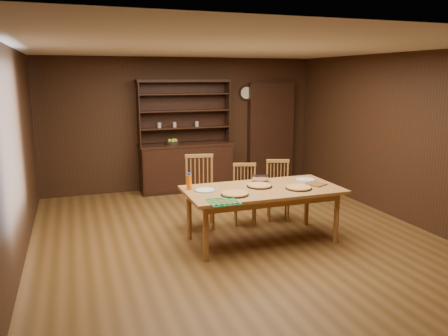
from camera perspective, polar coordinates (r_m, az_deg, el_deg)
name	(u,v)px	position (r m, az deg, el deg)	size (l,w,h in m)	color
floor	(235,236)	(6.30, 1.43, -8.91)	(6.00, 6.00, 0.00)	brown
room_shell	(236,126)	(5.92, 1.51, 5.51)	(6.00, 6.00, 6.00)	white
china_hutch	(186,161)	(8.67, -4.98, 0.95)	(1.84, 0.52, 2.17)	black
doorway	(271,133)	(9.38, 6.10, 4.57)	(1.00, 0.18, 2.10)	black
wall_clock	(246,93)	(9.14, 2.90, 9.78)	(0.30, 0.05, 0.30)	black
dining_table	(262,193)	(5.95, 5.03, -3.31)	(2.10, 1.05, 0.75)	#A27038
chair_left	(200,189)	(6.58, -3.15, -2.71)	(0.52, 0.50, 1.09)	#A77A39
chair_center	(245,192)	(6.76, 2.73, -3.12)	(0.47, 0.45, 0.92)	#A77A39
chair_right	(278,188)	(7.01, 7.04, -2.58)	(0.48, 0.47, 0.94)	#A77A39
pizza_left	(235,194)	(5.58, 1.41, -3.38)	(0.36, 0.36, 0.04)	black
pizza_right	(299,188)	(5.96, 9.74, -2.54)	(0.36, 0.36, 0.04)	black
pizza_center	(260,186)	(6.01, 4.68, -2.30)	(0.35, 0.35, 0.04)	black
cooling_rack	(223,202)	(5.26, -0.08, -4.42)	(0.34, 0.34, 0.02)	#0DB060
plate_left	(205,190)	(5.79, -2.51, -2.91)	(0.28, 0.28, 0.02)	white
plate_right	(305,180)	(6.48, 10.56, -1.49)	(0.29, 0.29, 0.02)	white
foil_dish	(260,179)	(6.27, 4.77, -1.44)	(0.23, 0.16, 0.09)	white
juice_bottle	(189,182)	(5.85, -4.58, -1.80)	(0.07, 0.07, 0.23)	orange
pot_holder_a	(316,184)	(6.23, 11.95, -2.09)	(0.22, 0.22, 0.02)	#AA1413
pot_holder_b	(316,184)	(6.26, 11.86, -2.03)	(0.20, 0.20, 0.01)	#AA1413
fruit_bowl	(172,142)	(8.48, -6.75, 3.33)	(0.27, 0.27, 0.12)	black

